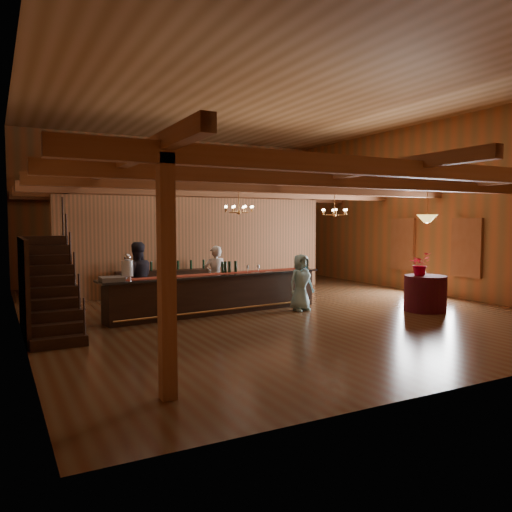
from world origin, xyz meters
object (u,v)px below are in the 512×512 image
beverage_dispenser (127,267)px  floor_plant (244,269)px  tasting_bar (217,293)px  raffle_drum (301,263)px  chandelier_right (334,212)px  round_table (425,293)px  guest (301,282)px  bartender (215,277)px  chandelier_left (239,209)px  backbar_shelf (165,284)px  pendant_lamp (427,219)px  staff_second (137,278)px

beverage_dispenser → floor_plant: beverage_dispenser is taller
beverage_dispenser → tasting_bar: bearing=4.0°
raffle_drum → chandelier_right: size_ratio=0.42×
round_table → guest: bearing=150.6°
chandelier_right → bartender: size_ratio=0.48×
chandelier_left → floor_plant: size_ratio=0.61×
chandelier_left → backbar_shelf: bearing=115.4°
guest → chandelier_left: bearing=127.6°
tasting_bar → beverage_dispenser: size_ratio=10.04×
chandelier_left → guest: chandelier_left is taller
tasting_bar → bartender: size_ratio=3.59×
chandelier_left → pendant_lamp: same height
tasting_bar → raffle_drum: bearing=-1.0°
beverage_dispenser → raffle_drum: bearing=4.2°
beverage_dispenser → backbar_shelf: (1.95, 3.40, -0.87)m
backbar_shelf → round_table: 7.60m
round_table → floor_plant: (-2.18, 6.20, 0.19)m
tasting_bar → floor_plant: floor_plant is taller
raffle_drum → chandelier_left: (-1.73, 0.40, 1.49)m
tasting_bar → chandelier_left: 2.42m
beverage_dispenser → chandelier_left: size_ratio=0.75×
beverage_dispenser → backbar_shelf: bearing=60.1°
chandelier_right → staff_second: bearing=178.1°
raffle_drum → guest: (-0.56, -0.88, -0.43)m
beverage_dispenser → raffle_drum: 4.96m
raffle_drum → chandelier_left: chandelier_left is taller
bartender → beverage_dispenser: bearing=29.0°
chandelier_left → floor_plant: 4.29m
tasting_bar → pendant_lamp: pendant_lamp is taller
chandelier_left → pendant_lamp: (3.98, -2.87, -0.27)m
round_table → chandelier_left: 5.38m
raffle_drum → chandelier_left: 2.32m
chandelier_left → bartender: bearing=164.6°
chandelier_right → staff_second: (-5.94, 0.20, -1.71)m
beverage_dispenser → floor_plant: (5.02, 4.09, -0.63)m
round_table → pendant_lamp: pendant_lamp is taller
guest → staff_second: bearing=154.6°
raffle_drum → beverage_dispenser: bearing=-175.8°
chandelier_right → floor_plant: bearing=112.5°
raffle_drum → backbar_shelf: bearing=134.5°
backbar_shelf → chandelier_right: size_ratio=3.70×
staff_second → guest: (3.93, -1.48, -0.17)m
tasting_bar → staff_second: bearing=151.4°
backbar_shelf → guest: (2.43, -3.93, 0.32)m
chandelier_left → chandelier_right: same height
chandelier_right → chandelier_left: bearing=-180.0°
staff_second → beverage_dispenser: bearing=67.1°
staff_second → floor_plant: bearing=-143.0°
backbar_shelf → bartender: bearing=-67.4°
chandelier_right → floor_plant: (-1.38, 3.33, -1.96)m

